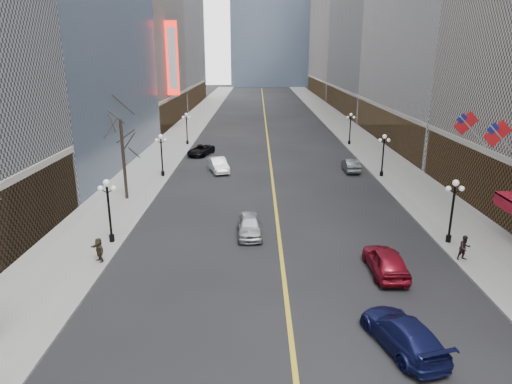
{
  "coord_description": "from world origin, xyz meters",
  "views": [
    {
      "loc": [
        -1.59,
        0.41,
        12.79
      ],
      "look_at": [
        -1.64,
        18.18,
        7.39
      ],
      "focal_mm": 32.0,
      "sensor_mm": 36.0,
      "label": 1
    }
  ],
  "objects_px": {
    "streetlamp_west_1": "(108,204)",
    "car_nb_far": "(201,150)",
    "streetlamp_east_1": "(453,205)",
    "car_nb_mid": "(218,165)",
    "streetlamp_east_2": "(383,151)",
    "car_nb_near": "(250,225)",
    "car_sb_near": "(403,333)",
    "streetlamp_west_3": "(187,125)",
    "streetlamp_east_3": "(350,125)",
    "car_sb_mid": "(386,261)",
    "car_sb_far": "(351,165)",
    "streetlamp_west_2": "(161,151)"
  },
  "relations": [
    {
      "from": "streetlamp_west_1",
      "to": "car_nb_far",
      "type": "distance_m",
      "value": 29.3
    },
    {
      "from": "streetlamp_east_1",
      "to": "car_nb_mid",
      "type": "xyz_separation_m",
      "value": [
        -17.79,
        20.37,
        -2.13
      ]
    },
    {
      "from": "streetlamp_east_2",
      "to": "car_nb_mid",
      "type": "xyz_separation_m",
      "value": [
        -17.79,
        2.37,
        -2.13
      ]
    },
    {
      "from": "car_nb_near",
      "to": "streetlamp_east_2",
      "type": "bearing_deg",
      "value": 46.94
    },
    {
      "from": "streetlamp_west_1",
      "to": "car_sb_near",
      "type": "bearing_deg",
      "value": -35.1
    },
    {
      "from": "streetlamp_west_3",
      "to": "car_sb_near",
      "type": "bearing_deg",
      "value": -70.65
    },
    {
      "from": "streetlamp_east_3",
      "to": "car_nb_near",
      "type": "relative_size",
      "value": 1.02
    },
    {
      "from": "streetlamp_east_3",
      "to": "car_nb_far",
      "type": "xyz_separation_m",
      "value": [
        -20.8,
        -6.92,
        -2.23
      ]
    },
    {
      "from": "car_nb_far",
      "to": "car_sb_mid",
      "type": "distance_m",
      "value": 36.82
    },
    {
      "from": "car_nb_far",
      "to": "car_sb_near",
      "type": "bearing_deg",
      "value": -53.52
    },
    {
      "from": "car_nb_mid",
      "to": "car_sb_near",
      "type": "height_order",
      "value": "car_nb_mid"
    },
    {
      "from": "car_sb_far",
      "to": "streetlamp_east_2",
      "type": "bearing_deg",
      "value": 138.34
    },
    {
      "from": "car_nb_near",
      "to": "car_sb_near",
      "type": "bearing_deg",
      "value": -64.63
    },
    {
      "from": "streetlamp_west_3",
      "to": "car_nb_near",
      "type": "distance_m",
      "value": 35.78
    },
    {
      "from": "streetlamp_west_1",
      "to": "car_sb_far",
      "type": "height_order",
      "value": "streetlamp_west_1"
    },
    {
      "from": "streetlamp_west_3",
      "to": "streetlamp_east_2",
      "type": "bearing_deg",
      "value": -37.33
    },
    {
      "from": "car_nb_mid",
      "to": "car_sb_mid",
      "type": "distance_m",
      "value": 27.66
    },
    {
      "from": "streetlamp_east_1",
      "to": "car_sb_mid",
      "type": "bearing_deg",
      "value": -141.56
    },
    {
      "from": "streetlamp_east_2",
      "to": "car_sb_far",
      "type": "bearing_deg",
      "value": 137.2
    },
    {
      "from": "streetlamp_west_1",
      "to": "car_nb_far",
      "type": "height_order",
      "value": "streetlamp_west_1"
    },
    {
      "from": "streetlamp_east_1",
      "to": "car_nb_mid",
      "type": "bearing_deg",
      "value": 131.13
    },
    {
      "from": "streetlamp_west_2",
      "to": "car_sb_far",
      "type": "bearing_deg",
      "value": 7.1
    },
    {
      "from": "streetlamp_east_3",
      "to": "car_nb_mid",
      "type": "height_order",
      "value": "streetlamp_east_3"
    },
    {
      "from": "car_nb_near",
      "to": "car_sb_mid",
      "type": "bearing_deg",
      "value": -38.82
    },
    {
      "from": "streetlamp_west_1",
      "to": "streetlamp_west_3",
      "type": "relative_size",
      "value": 1.0
    },
    {
      "from": "streetlamp_east_2",
      "to": "streetlamp_west_2",
      "type": "xyz_separation_m",
      "value": [
        -23.6,
        0.0,
        0.0
      ]
    },
    {
      "from": "car_nb_near",
      "to": "car_sb_near",
      "type": "xyz_separation_m",
      "value": [
        7.14,
        -13.41,
        -0.01
      ]
    },
    {
      "from": "streetlamp_west_2",
      "to": "streetlamp_west_3",
      "type": "xyz_separation_m",
      "value": [
        0.0,
        18.0,
        0.0
      ]
    },
    {
      "from": "streetlamp_east_2",
      "to": "car_nb_mid",
      "type": "relative_size",
      "value": 0.96
    },
    {
      "from": "streetlamp_east_2",
      "to": "car_nb_far",
      "type": "distance_m",
      "value": 23.67
    },
    {
      "from": "streetlamp_west_1",
      "to": "car_nb_mid",
      "type": "bearing_deg",
      "value": 74.08
    },
    {
      "from": "streetlamp_east_3",
      "to": "car_sb_mid",
      "type": "height_order",
      "value": "streetlamp_east_3"
    },
    {
      "from": "streetlamp_west_3",
      "to": "car_nb_far",
      "type": "distance_m",
      "value": 7.79
    },
    {
      "from": "car_sb_near",
      "to": "car_sb_far",
      "type": "distance_m",
      "value": 32.64
    },
    {
      "from": "streetlamp_west_1",
      "to": "streetlamp_west_3",
      "type": "height_order",
      "value": "same"
    },
    {
      "from": "streetlamp_east_2",
      "to": "car_sb_mid",
      "type": "bearing_deg",
      "value": -104.07
    },
    {
      "from": "streetlamp_west_2",
      "to": "car_nb_far",
      "type": "bearing_deg",
      "value": 75.82
    },
    {
      "from": "car_sb_near",
      "to": "car_nb_near",
      "type": "bearing_deg",
      "value": -78.06
    },
    {
      "from": "car_nb_near",
      "to": "car_sb_near",
      "type": "height_order",
      "value": "car_nb_near"
    },
    {
      "from": "car_nb_mid",
      "to": "car_nb_far",
      "type": "height_order",
      "value": "car_nb_mid"
    },
    {
      "from": "car_nb_mid",
      "to": "streetlamp_west_2",
      "type": "bearing_deg",
      "value": -174.71
    },
    {
      "from": "streetlamp_east_3",
      "to": "streetlamp_east_1",
      "type": "bearing_deg",
      "value": -90.0
    },
    {
      "from": "car_nb_mid",
      "to": "car_sb_far",
      "type": "bearing_deg",
      "value": -16.07
    },
    {
      "from": "car_nb_far",
      "to": "car_nb_mid",
      "type": "bearing_deg",
      "value": -53.33
    },
    {
      "from": "car_nb_mid",
      "to": "car_sb_near",
      "type": "distance_m",
      "value": 33.99
    },
    {
      "from": "streetlamp_east_3",
      "to": "car_nb_far",
      "type": "height_order",
      "value": "streetlamp_east_3"
    },
    {
      "from": "car_nb_far",
      "to": "streetlamp_east_1",
      "type": "bearing_deg",
      "value": -36.83
    },
    {
      "from": "streetlamp_east_1",
      "to": "streetlamp_west_2",
      "type": "distance_m",
      "value": 29.68
    },
    {
      "from": "streetlamp_east_1",
      "to": "car_nb_near",
      "type": "distance_m",
      "value": 14.21
    },
    {
      "from": "car_nb_mid",
      "to": "car_sb_far",
      "type": "relative_size",
      "value": 1.07
    }
  ]
}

